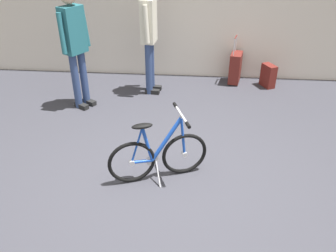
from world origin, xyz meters
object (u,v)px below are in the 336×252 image
Objects in this scene: visitor_near_wall at (75,41)px; visitor_browsing at (149,31)px; rolling_suitcase at (235,67)px; backpack_on_floor at (268,76)px; folding_bike_foreground at (158,155)px.

visitor_near_wall and visitor_browsing have the same top height.
backpack_on_floor is at bearing -11.87° from rolling_suitcase.
folding_bike_foreground is at bearing -121.37° from backpack_on_floor.
visitor_near_wall is (-1.38, 1.67, 0.72)m from folding_bike_foreground.
visitor_near_wall is 2.77m from rolling_suitcase.
folding_bike_foreground is 1.27× the size of rolling_suitcase.
visitor_near_wall reaches higher than backpack_on_floor.
backpack_on_floor is at bearing 58.63° from folding_bike_foreground.
rolling_suitcase is at bearing 24.54° from visitor_near_wall.
folding_bike_foreground is at bearing -110.79° from rolling_suitcase.
rolling_suitcase reaches higher than folding_bike_foreground.
folding_bike_foreground is 2.97m from rolling_suitcase.
folding_bike_foreground is 3.12m from backpack_on_floor.
visitor_browsing is (-0.39, 2.27, 0.72)m from folding_bike_foreground.
backpack_on_floor is (1.62, 2.66, -0.11)m from folding_bike_foreground.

